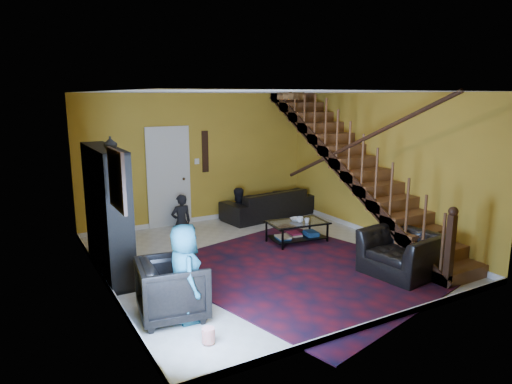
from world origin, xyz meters
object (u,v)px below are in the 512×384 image
(armchair_right, at_px, (401,253))
(sofa, at_px, (268,204))
(armchair_left, at_px, (173,289))
(coffee_table, at_px, (297,231))
(bookshelf, at_px, (108,214))

(armchair_right, bearing_deg, sofa, 172.05)
(armchair_left, bearing_deg, coffee_table, -52.43)
(bookshelf, distance_m, armchair_right, 4.57)
(coffee_table, bearing_deg, bookshelf, 177.03)
(sofa, height_order, coffee_table, sofa)
(bookshelf, xyz_separation_m, armchair_left, (0.35, -1.88, -0.59))
(bookshelf, xyz_separation_m, coffee_table, (3.41, -0.18, -0.73))
(armchair_left, distance_m, coffee_table, 3.50)
(armchair_left, xyz_separation_m, armchair_right, (3.55, -0.42, -0.03))
(armchair_left, bearing_deg, sofa, -36.26)
(armchair_left, relative_size, armchair_right, 0.78)
(bookshelf, bearing_deg, armchair_left, -79.28)
(sofa, bearing_deg, armchair_right, 83.27)
(bookshelf, distance_m, sofa, 4.31)
(bookshelf, distance_m, armchair_left, 2.00)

